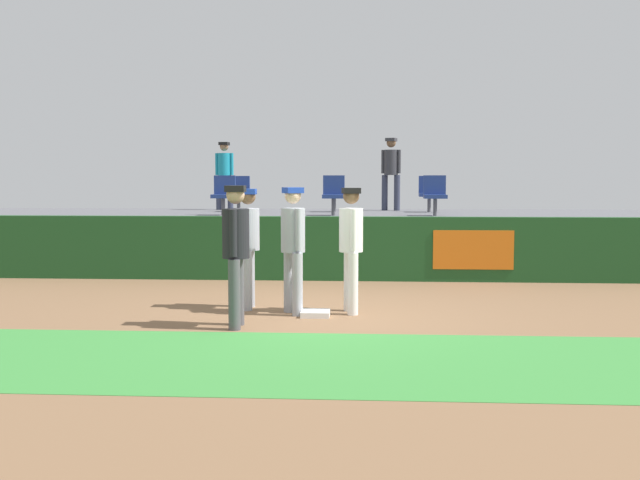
# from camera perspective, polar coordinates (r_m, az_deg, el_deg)

# --- Properties ---
(ground_plane) EXTENTS (60.00, 60.00, 0.00)m
(ground_plane) POSITION_cam_1_polar(r_m,az_deg,el_deg) (10.50, -1.01, -5.89)
(ground_plane) COLOR brown
(grass_foreground_strip) EXTENTS (18.00, 2.80, 0.01)m
(grass_foreground_strip) POSITION_cam_1_polar(r_m,az_deg,el_deg) (8.00, -2.52, -9.20)
(grass_foreground_strip) COLOR #388438
(grass_foreground_strip) RESTS_ON ground_plane
(first_base) EXTENTS (0.40, 0.40, 0.08)m
(first_base) POSITION_cam_1_polar(r_m,az_deg,el_deg) (10.49, -0.35, -5.67)
(first_base) COLOR white
(first_base) RESTS_ON ground_plane
(player_fielder_home) EXTENTS (0.40, 0.58, 1.81)m
(player_fielder_home) POSITION_cam_1_polar(r_m,az_deg,el_deg) (10.66, 2.42, -0.07)
(player_fielder_home) COLOR white
(player_fielder_home) RESTS_ON ground_plane
(player_runner_visitor) EXTENTS (0.47, 0.47, 1.81)m
(player_runner_visitor) POSITION_cam_1_polar(r_m,az_deg,el_deg) (10.56, -2.09, -0.07)
(player_runner_visitor) COLOR #9EA3AD
(player_runner_visitor) RESTS_ON ground_plane
(player_coach_visitor) EXTENTS (0.35, 0.50, 1.79)m
(player_coach_visitor) POSITION_cam_1_polar(r_m,az_deg,el_deg) (11.04, -5.55, 0.04)
(player_coach_visitor) COLOR #9EA3AD
(player_coach_visitor) RESTS_ON ground_plane
(player_umpire) EXTENTS (0.36, 0.52, 1.85)m
(player_umpire) POSITION_cam_1_polar(r_m,az_deg,el_deg) (9.63, -6.49, -0.43)
(player_umpire) COLOR #4C4C51
(player_umpire) RESTS_ON ground_plane
(field_wall) EXTENTS (18.00, 0.26, 1.23)m
(field_wall) POSITION_cam_1_polar(r_m,az_deg,el_deg) (14.18, 0.29, -0.65)
(field_wall) COLOR #19471E
(field_wall) RESTS_ON ground_plane
(bleacher_platform) EXTENTS (18.00, 4.80, 1.18)m
(bleacher_platform) POSITION_cam_1_polar(r_m,az_deg,el_deg) (16.74, 0.76, 0.07)
(bleacher_platform) COLOR #59595E
(bleacher_platform) RESTS_ON ground_plane
(seat_front_left) EXTENTS (0.45, 0.44, 0.84)m
(seat_front_left) POSITION_cam_1_polar(r_m,az_deg,el_deg) (15.84, -7.42, 3.62)
(seat_front_left) COLOR #4C4C51
(seat_front_left) RESTS_ON bleacher_platform
(seat_front_center) EXTENTS (0.45, 0.44, 0.84)m
(seat_front_center) POSITION_cam_1_polar(r_m,az_deg,el_deg) (15.56, 1.05, 3.64)
(seat_front_center) COLOR #4C4C51
(seat_front_center) RESTS_ON bleacher_platform
(seat_back_left) EXTENTS (0.47, 0.44, 0.84)m
(seat_back_left) POSITION_cam_1_polar(r_m,az_deg,el_deg) (17.60, -6.25, 3.73)
(seat_back_left) COLOR #4C4C51
(seat_back_left) RESTS_ON bleacher_platform
(seat_back_center) EXTENTS (0.46, 0.44, 0.84)m
(seat_back_center) POSITION_cam_1_polar(r_m,az_deg,el_deg) (17.36, 1.11, 3.74)
(seat_back_center) COLOR #4C4C51
(seat_back_center) RESTS_ON bleacher_platform
(seat_front_right) EXTENTS (0.47, 0.44, 0.84)m
(seat_front_right) POSITION_cam_1_polar(r_m,az_deg,el_deg) (15.61, 8.84, 3.59)
(seat_front_right) COLOR #4C4C51
(seat_front_right) RESTS_ON bleacher_platform
(seat_back_right) EXTENTS (0.46, 0.44, 0.84)m
(seat_back_right) POSITION_cam_1_polar(r_m,az_deg,el_deg) (17.40, 8.39, 3.70)
(seat_back_right) COLOR #4C4C51
(seat_back_right) RESTS_ON bleacher_platform
(spectator_hooded) EXTENTS (0.47, 0.36, 1.68)m
(spectator_hooded) POSITION_cam_1_polar(r_m,az_deg,el_deg) (18.70, -7.37, 5.31)
(spectator_hooded) COLOR #33384C
(spectator_hooded) RESTS_ON bleacher_platform
(spectator_capped) EXTENTS (0.47, 0.43, 1.76)m
(spectator_capped) POSITION_cam_1_polar(r_m,az_deg,el_deg) (18.21, 5.49, 5.49)
(spectator_capped) COLOR #33384C
(spectator_capped) RESTS_ON bleacher_platform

